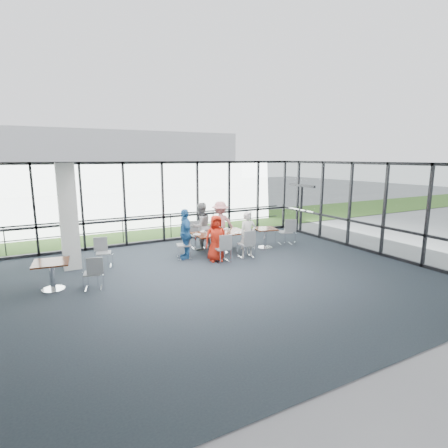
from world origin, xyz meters
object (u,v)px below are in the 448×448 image
structural_column (68,217)px  chair_main_nl (222,248)px  diner_far_right (220,224)px  diner_near_left (216,238)px  main_table (220,236)px  diner_near_right (248,234)px  chair_spare_r (285,232)px  chair_main_nr (246,244)px  side_table_left (51,266)px  chair_main_end (184,245)px  diner_far_left (201,226)px  side_table_right (265,232)px  chair_main_fr (218,235)px  chair_spare_lb (104,253)px  chair_main_fl (198,235)px  chair_spare_la (93,273)px  diner_end (185,234)px

structural_column → chair_main_nl: 4.78m
diner_far_right → diner_near_left: bearing=68.9°
structural_column → main_table: bearing=-7.3°
diner_near_right → chair_spare_r: (2.22, 0.79, -0.28)m
chair_main_nr → chair_main_nl: bearing=-169.8°
side_table_left → chair_main_end: bearing=15.1°
diner_far_left → side_table_right: bearing=144.9°
chair_main_fr → chair_spare_lb: size_ratio=0.94×
chair_spare_lb → side_table_left: bearing=55.4°
diner_near_left → chair_main_nr: (1.08, -0.12, -0.30)m
side_table_right → diner_far_right: 1.73m
chair_main_nl → chair_main_nr: bearing=12.4°
chair_main_nl → chair_spare_r: size_ratio=0.92×
side_table_right → chair_main_fl: bearing=152.1°
chair_main_nl → chair_spare_la: size_ratio=1.06×
diner_end → chair_spare_r: (4.17, -0.03, -0.35)m
side_table_right → chair_spare_r: 1.01m
chair_main_fr → chair_spare_la: (-4.87, -2.47, 0.01)m
main_table → chair_spare_lb: 3.93m
structural_column → diner_far_left: 4.45m
chair_spare_lb → structural_column: bearing=-8.4°
chair_main_fr → chair_spare_r: (2.44, -1.01, 0.08)m
chair_main_nl → chair_spare_lb: 3.70m
side_table_left → diner_far_left: (5.00, 1.86, 0.24)m
diner_far_right → diner_end: 1.99m
diner_near_right → chair_main_fl: size_ratio=1.60×
chair_main_fr → chair_spare_r: bearing=166.1°
chair_main_nl → chair_main_end: bearing=139.8°
diner_near_left → chair_spare_r: bearing=22.9°
chair_main_nl → chair_spare_la: bearing=-166.3°
diner_end → chair_spare_la: 3.51m
structural_column → chair_main_nl: bearing=-20.5°
diner_far_right → chair_spare_r: size_ratio=1.75×
chair_main_fr → chair_main_end: (-1.77, -0.96, 0.05)m
structural_column → chair_main_fr: size_ratio=3.84×
main_table → chair_main_end: chair_main_end is taller
diner_near_right → diner_far_right: diner_far_right is taller
side_table_right → chair_main_fr: (-1.44, 1.09, -0.20)m
chair_main_fl → chair_spare_r: bearing=170.3°
diner_far_right → chair_main_nr: size_ratio=1.86×
main_table → chair_spare_lb: size_ratio=2.16×
diner_end → diner_far_right: bearing=123.8°
structural_column → chair_spare_lb: size_ratio=3.62×
side_table_right → diner_near_left: diner_near_left is taller
diner_near_left → chair_main_fl: size_ratio=1.56×
side_table_left → diner_end: (4.07, 1.06, 0.21)m
side_table_right → chair_main_nl: chair_main_nl is taller
chair_main_nr → chair_main_fr: (-0.13, 1.84, -0.05)m
side_table_right → chair_spare_lb: (-5.75, 0.44, -0.17)m
chair_main_nl → chair_main_fl: chair_main_fl is taller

